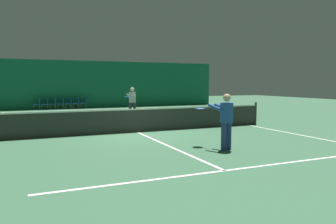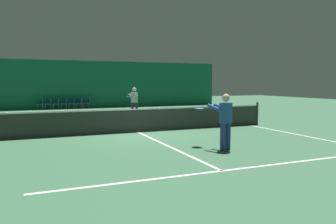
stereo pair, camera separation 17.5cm
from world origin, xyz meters
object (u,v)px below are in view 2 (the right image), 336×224
(courtside_chair_0, at_px, (41,103))
(courtside_chair_5, at_px, (80,102))
(courtside_chair_2, at_px, (57,103))
(courtside_chair_1, at_px, (49,103))
(player_far, at_px, (134,100))
(courtside_chair_4, at_px, (72,103))
(player_near, at_px, (224,117))
(courtside_chair_6, at_px, (87,102))
(tennis_net, at_px, (137,119))
(courtside_chair_3, at_px, (65,103))

(courtside_chair_0, xyz_separation_m, courtside_chair_5, (2.79, 0.00, 0.00))
(courtside_chair_0, distance_m, courtside_chair_5, 2.79)
(courtside_chair_2, bearing_deg, courtside_chair_1, -90.00)
(player_far, relative_size, courtside_chair_4, 2.05)
(courtside_chair_2, bearing_deg, player_near, 11.18)
(player_near, distance_m, courtside_chair_2, 17.98)
(courtside_chair_2, height_order, courtside_chair_6, same)
(courtside_chair_1, xyz_separation_m, courtside_chair_5, (2.23, 0.00, 0.00))
(player_near, bearing_deg, courtside_chair_2, -10.40)
(courtside_chair_2, bearing_deg, courtside_chair_4, 90.00)
(tennis_net, xyz_separation_m, courtside_chair_4, (-1.06, 13.21, -0.03))
(courtside_chair_0, xyz_separation_m, courtside_chair_1, (0.56, 0.00, 0.00))
(courtside_chair_0, height_order, courtside_chair_3, same)
(player_far, xyz_separation_m, courtside_chair_3, (-3.23, 7.46, -0.52))
(tennis_net, height_order, courtside_chair_6, tennis_net)
(tennis_net, relative_size, courtside_chair_4, 14.29)
(player_far, distance_m, courtside_chair_1, 8.65)
(player_far, xyz_separation_m, courtside_chair_4, (-2.67, 7.46, -0.52))
(tennis_net, height_order, courtside_chair_2, tennis_net)
(courtside_chair_6, bearing_deg, tennis_net, -0.25)
(courtside_chair_0, distance_m, courtside_chair_2, 1.12)
(player_near, distance_m, courtside_chair_1, 18.10)
(tennis_net, distance_m, player_near, 4.63)
(courtside_chair_3, distance_m, courtside_chair_6, 1.67)
(courtside_chair_4, bearing_deg, courtside_chair_5, 90.00)
(courtside_chair_2, bearing_deg, courtside_chair_5, 90.00)
(courtside_chair_6, bearing_deg, player_near, 4.07)
(courtside_chair_5, bearing_deg, tennis_net, 2.17)
(courtside_chair_1, bearing_deg, player_near, 12.92)
(courtside_chair_2, height_order, courtside_chair_5, same)
(tennis_net, height_order, player_near, player_near)
(courtside_chair_2, relative_size, courtside_chair_5, 1.00)
(courtside_chair_2, xyz_separation_m, courtside_chair_5, (1.67, 0.00, 0.00))
(courtside_chair_6, bearing_deg, courtside_chair_2, -90.00)
(courtside_chair_4, bearing_deg, player_near, 7.66)
(player_far, relative_size, courtside_chair_3, 2.05)
(courtside_chair_3, xyz_separation_m, courtside_chair_6, (1.67, 0.00, 0.00))
(player_far, distance_m, courtside_chair_6, 7.64)
(tennis_net, relative_size, courtside_chair_0, 14.29)
(tennis_net, relative_size, courtside_chair_1, 14.29)
(tennis_net, xyz_separation_m, player_near, (1.31, -4.42, 0.46))
(courtside_chair_6, bearing_deg, courtside_chair_0, -90.00)
(courtside_chair_3, distance_m, courtside_chair_5, 1.12)
(courtside_chair_2, bearing_deg, player_far, 26.90)
(player_near, xyz_separation_m, courtside_chair_2, (-3.49, 17.63, -0.49))
(player_far, height_order, courtside_chair_5, player_far)
(player_near, relative_size, player_far, 0.97)
(courtside_chair_1, bearing_deg, courtside_chair_0, -90.00)
(tennis_net, distance_m, courtside_chair_0, 13.62)
(courtside_chair_3, height_order, courtside_chair_4, same)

